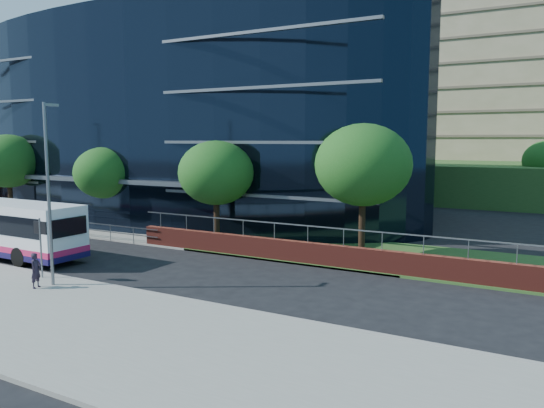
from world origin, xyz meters
The scene contains 15 objects.
ground centered at (0.00, 0.00, 0.00)m, with size 200.00×200.00×0.00m, color black.
yellow_line_inner centered at (0.00, -0.65, 0.01)m, with size 80.00×0.08×0.01m, color gold.
far_forecourt centered at (-6.00, 11.00, 0.05)m, with size 50.00×8.00×0.10m, color gray.
grass_verge centered at (24.00, 11.00, 0.06)m, with size 36.00×8.00×0.12m, color #2D511E.
glass_office centered at (-4.00, 20.85, 8.00)m, with size 44.00×23.10×16.00m.
retaining_wall centered at (20.00, 7.30, 0.61)m, with size 34.00×0.40×2.11m.
guard_railings centered at (-8.00, 7.00, 0.82)m, with size 24.00×0.05×1.10m.
street_sign centered at (4.50, -1.59, 2.15)m, with size 0.85×0.09×2.80m.
tree_far_a centered at (-13.00, 9.00, 4.86)m, with size 4.95×4.95×6.98m.
tree_far_b centered at (-3.00, 9.50, 4.21)m, with size 4.29×4.29×6.05m.
tree_far_c centered at (7.00, 9.00, 4.54)m, with size 4.62×4.62×6.51m.
tree_far_d centered at (16.00, 10.00, 5.19)m, with size 5.28×5.28×7.44m.
streetlight_east centered at (6.00, -2.17, 4.44)m, with size 0.15×0.77×8.00m.
city_bus centered at (-2.02, 0.77, 1.65)m, with size 11.56×2.71×3.12m.
pedestrian centered at (5.80, -2.88, 0.92)m, with size 0.56×0.37×1.54m, color #261C2B.
Camera 1 is at (25.68, -17.49, 6.55)m, focal length 35.00 mm.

